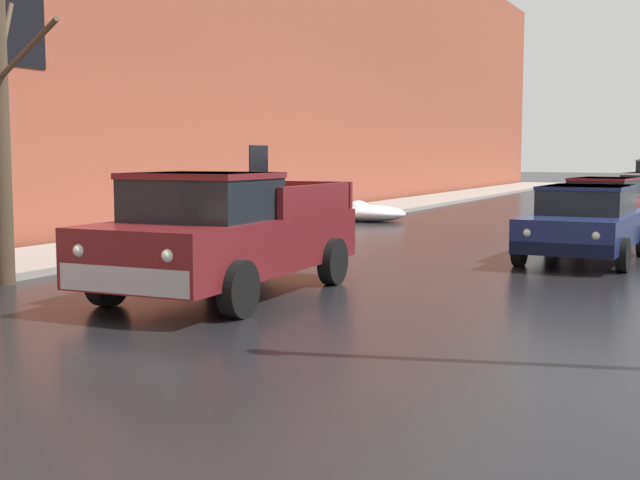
{
  "coord_description": "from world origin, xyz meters",
  "views": [
    {
      "loc": [
        5.18,
        -0.34,
        1.99
      ],
      "look_at": [
        0.85,
        8.48,
        0.99
      ],
      "focal_mm": 46.62,
      "sensor_mm": 36.0,
      "label": 1
    }
  ],
  "objects": [
    {
      "name": "snow_bank_near_corner_left",
      "position": [
        -4.53,
        22.84,
        0.25
      ],
      "size": [
        2.08,
        1.31,
        0.62
      ],
      "color": "white",
      "rests_on": "ground"
    },
    {
      "name": "pickup_truck_maroon_approaching_near_lane",
      "position": [
        -1.19,
        9.55,
        0.88
      ],
      "size": [
        2.33,
        4.98,
        1.76
      ],
      "color": "maroon",
      "rests_on": "ground"
    },
    {
      "name": "left_sidewalk_slab",
      "position": [
        -6.27,
        18.0,
        0.06
      ],
      "size": [
        2.8,
        80.0,
        0.13
      ],
      "primitive_type": "cube",
      "color": "gray",
      "rests_on": "ground"
    },
    {
      "name": "sedan_maroon_parked_kerbside_mid",
      "position": [
        2.32,
        21.83,
        0.75
      ],
      "size": [
        2.12,
        4.23,
        1.42
      ],
      "color": "maroon",
      "rests_on": "ground"
    },
    {
      "name": "brick_townhouse_facade",
      "position": [
        -8.17,
        18.0,
        5.86
      ],
      "size": [
        0.63,
        80.0,
        11.72
      ],
      "color": "#9E4C38",
      "rests_on": "ground"
    },
    {
      "name": "sedan_darkblue_parked_kerbside_close",
      "position": [
        2.78,
        15.92,
        0.75
      ],
      "size": [
        2.06,
        4.29,
        1.42
      ],
      "color": "navy",
      "rests_on": "ground"
    }
  ]
}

